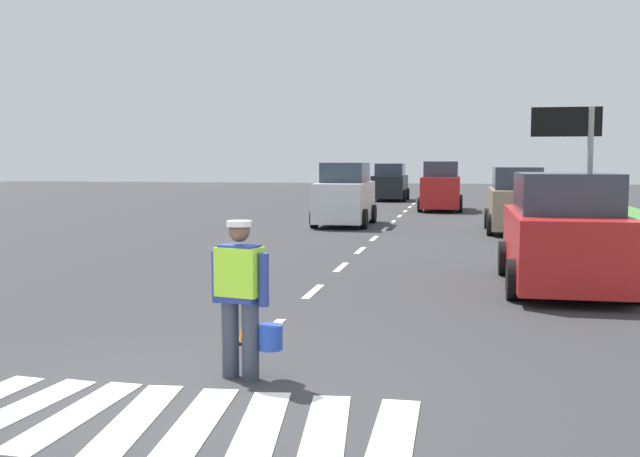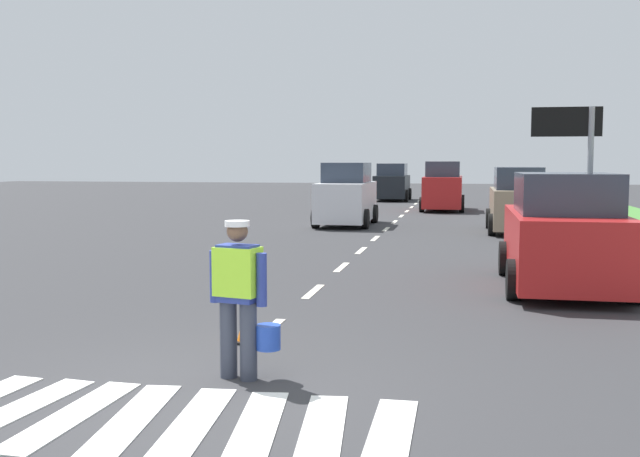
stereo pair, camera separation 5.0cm
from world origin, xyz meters
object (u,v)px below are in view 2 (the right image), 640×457
car_parked_far (517,202)px  car_parked_curbside (564,235)px  car_oncoming_second (346,196)px  car_outgoing_far (443,188)px  road_worker (240,291)px  lane_direction_sign (576,154)px  car_oncoming_third (392,183)px  traffic_cone_near (249,319)px

car_parked_far → car_parked_curbside: bearing=-89.5°
car_oncoming_second → car_outgoing_far: bearing=70.1°
road_worker → car_parked_curbside: bearing=57.8°
road_worker → lane_direction_sign: 7.32m
car_parked_far → car_oncoming_third: bearing=107.6°
lane_direction_sign → car_oncoming_second: (-5.97, 12.59, -1.37)m
lane_direction_sign → car_oncoming_second: size_ratio=0.78×
car_parked_far → car_oncoming_second: bearing=165.5°
lane_direction_sign → car_parked_far: lane_direction_sign is taller
road_worker → car_oncoming_second: car_oncoming_second is taller
lane_direction_sign → traffic_cone_near: 6.60m
car_parked_far → car_oncoming_second: size_ratio=0.98×
traffic_cone_near → car_outgoing_far: 25.68m
road_worker → traffic_cone_near: (-0.36, 1.50, -0.64)m
traffic_cone_near → car_parked_far: size_ratio=0.15×
car_parked_curbside → car_oncoming_third: car_oncoming_third is taller
car_oncoming_second → car_oncoming_third: size_ratio=1.02×
car_parked_far → car_oncoming_third: size_ratio=1.00×
car_oncoming_second → car_parked_curbside: bearing=-64.0°
traffic_cone_near → road_worker: bearing=-76.4°
car_oncoming_third → road_worker: bearing=-87.0°
lane_direction_sign → car_outgoing_far: size_ratio=0.74×
lane_direction_sign → car_outgoing_far: (-2.83, 21.25, -1.35)m
car_parked_curbside → car_parked_far: car_parked_far is taller
car_parked_curbside → car_oncoming_second: car_oncoming_second is taller
car_outgoing_far → car_oncoming_second: (-3.14, -8.66, -0.02)m
car_parked_far → lane_direction_sign: bearing=-89.1°
car_parked_curbside → car_oncoming_third: 29.52m
car_parked_curbside → car_outgoing_far: car_outgoing_far is taller
car_parked_far → car_outgoing_far: (-2.66, 10.16, 0.09)m
lane_direction_sign → car_outgoing_far: bearing=97.6°
car_outgoing_far → traffic_cone_near: bearing=-93.7°
car_parked_curbside → road_worker: bearing=-122.2°
traffic_cone_near → car_parked_curbside: size_ratio=0.14×
car_parked_curbside → car_oncoming_third: bearing=101.6°
traffic_cone_near → car_parked_far: car_parked_far is taller
traffic_cone_near → car_parked_curbside: bearing=48.1°
traffic_cone_near → car_parked_far: bearing=74.4°
traffic_cone_near → car_oncoming_second: (-1.49, 16.95, 0.74)m
lane_direction_sign → car_parked_far: (-0.17, 11.09, -1.44)m
road_worker → lane_direction_sign: lane_direction_sign is taller
car_outgoing_far → car_oncoming_third: 8.80m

